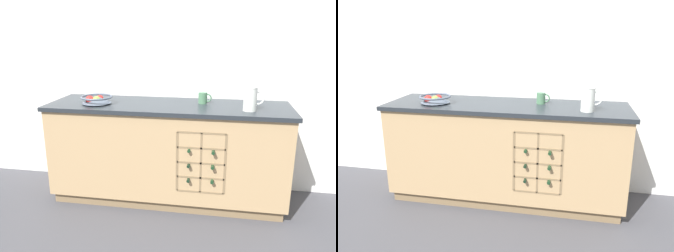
# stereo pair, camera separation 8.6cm
# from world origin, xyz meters

# --- Properties ---
(ground_plane) EXTENTS (14.00, 14.00, 0.00)m
(ground_plane) POSITION_xyz_m (0.00, 0.00, 0.00)
(ground_plane) COLOR #424247
(back_wall) EXTENTS (4.48, 0.06, 2.55)m
(back_wall) POSITION_xyz_m (0.00, 0.37, 1.27)
(back_wall) COLOR white
(back_wall) RESTS_ON ground_plane
(kitchen_island) EXTENTS (2.12, 0.66, 0.90)m
(kitchen_island) POSITION_xyz_m (0.00, -0.00, 0.46)
(kitchen_island) COLOR olive
(kitchen_island) RESTS_ON ground_plane
(fruit_bowl) EXTENTS (0.28, 0.28, 0.08)m
(fruit_bowl) POSITION_xyz_m (-0.62, -0.09, 0.94)
(fruit_bowl) COLOR #4C5666
(fruit_bowl) RESTS_ON kitchen_island
(white_pitcher) EXTENTS (0.17, 0.11, 0.19)m
(white_pitcher) POSITION_xyz_m (0.69, -0.12, 1.00)
(white_pitcher) COLOR silver
(white_pitcher) RESTS_ON kitchen_island
(ceramic_mug) EXTENTS (0.12, 0.08, 0.10)m
(ceramic_mug) POSITION_xyz_m (0.30, 0.08, 0.95)
(ceramic_mug) COLOR #4C7A56
(ceramic_mug) RESTS_ON kitchen_island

